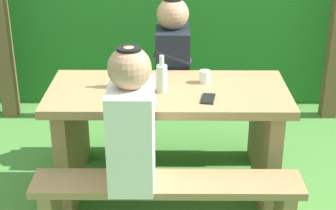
% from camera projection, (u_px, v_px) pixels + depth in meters
% --- Properties ---
extents(ground_plane, '(12.00, 12.00, 0.00)m').
position_uv_depth(ground_plane, '(168.00, 198.00, 3.37)').
color(ground_plane, '#498539').
extents(picnic_table, '(1.40, 0.64, 0.75)m').
position_uv_depth(picnic_table, '(168.00, 126.00, 3.17)').
color(picnic_table, '#9E7A51').
rests_on(picnic_table, ground_plane).
extents(bench_near, '(1.40, 0.24, 0.45)m').
position_uv_depth(bench_near, '(167.00, 202.00, 2.77)').
color(bench_near, '#9E7A51').
rests_on(bench_near, ground_plane).
extents(bench_far, '(1.40, 0.24, 0.45)m').
position_uv_depth(bench_far, '(169.00, 118.00, 3.72)').
color(bench_far, '#9E7A51').
rests_on(bench_far, ground_plane).
extents(person_white_shirt, '(0.25, 0.35, 0.72)m').
position_uv_depth(person_white_shirt, '(131.00, 122.00, 2.59)').
color(person_white_shirt, white).
rests_on(person_white_shirt, bench_near).
extents(person_black_coat, '(0.25, 0.35, 0.72)m').
position_uv_depth(person_black_coat, '(173.00, 56.00, 3.53)').
color(person_black_coat, black).
rests_on(person_black_coat, bench_far).
extents(drinking_glass, '(0.07, 0.07, 0.08)m').
position_uv_depth(drinking_glass, '(205.00, 77.00, 3.15)').
color(drinking_glass, silver).
rests_on(drinking_glass, picnic_table).
extents(bottle_left, '(0.06, 0.06, 0.22)m').
position_uv_depth(bottle_left, '(162.00, 78.00, 3.00)').
color(bottle_left, silver).
rests_on(bottle_left, picnic_table).
extents(bottle_right, '(0.06, 0.06, 0.22)m').
position_uv_depth(bottle_right, '(127.00, 73.00, 3.07)').
color(bottle_right, silver).
rests_on(bottle_right, picnic_table).
extents(cell_phone, '(0.09, 0.15, 0.01)m').
position_uv_depth(cell_phone, '(208.00, 99.00, 2.93)').
color(cell_phone, black).
rests_on(cell_phone, picnic_table).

